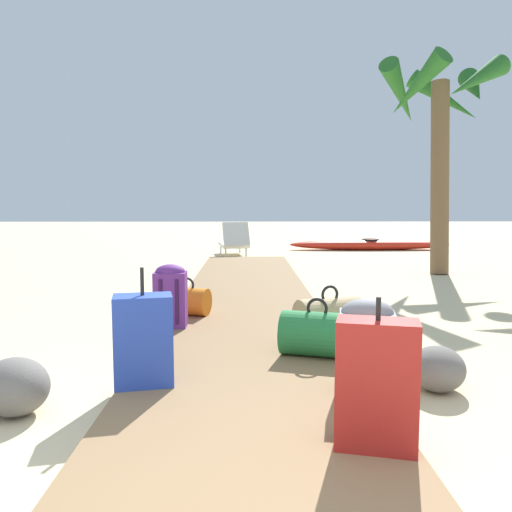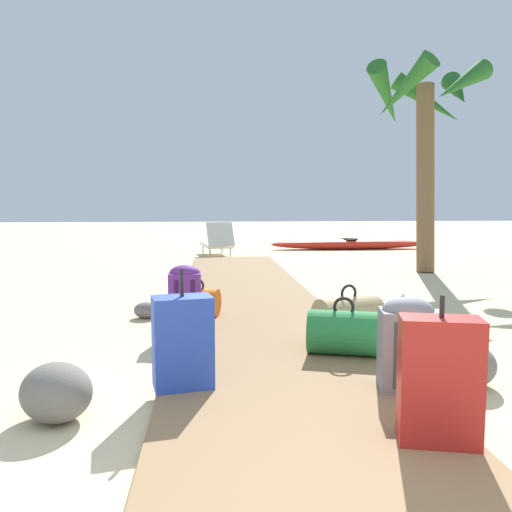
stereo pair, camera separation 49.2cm
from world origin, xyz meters
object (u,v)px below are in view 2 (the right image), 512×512
duffel_bag_green (343,332)px  lounge_chair (217,242)px  duffel_bag_orange (197,302)px  suitcase_blue (183,342)px  palm_tree_far_right (425,117)px  backpack_purple (185,295)px  suitcase_red (439,381)px  duffel_bag_tan (348,317)px  kayak (349,244)px  backpack_grey (407,341)px

duffel_bag_green → lounge_chair: bearing=95.8°
duffel_bag_orange → suitcase_blue: bearing=-91.0°
duffel_bag_green → palm_tree_far_right: 6.53m
suitcase_blue → backpack_purple: (-0.06, 1.58, 0.02)m
suitcase_red → backpack_purple: (-1.34, 2.46, 0.00)m
backpack_purple → lounge_chair: 7.43m
suitcase_blue → duffel_bag_green: (1.20, 0.61, -0.12)m
duffel_bag_tan → duffel_bag_orange: bearing=144.4°
backpack_purple → suitcase_blue: bearing=-87.9°
suitcase_red → lounge_chair: bearing=95.4°
lounge_chair → palm_tree_far_right: bearing=-39.8°
suitcase_red → palm_tree_far_right: bearing=67.8°
palm_tree_far_right → kayak: bearing=90.8°
duffel_bag_green → duffel_bag_orange: (-1.17, 1.48, -0.03)m
backpack_purple → duffel_bag_orange: backpack_purple is taller
suitcase_red → duffel_bag_tan: 2.02m
duffel_bag_tan → kayak: size_ratio=0.15×
backpack_grey → lounge_chair: (-1.05, 9.16, -0.06)m
suitcase_red → duffel_bag_green: (-0.08, 1.49, -0.14)m
duffel_bag_green → duffel_bag_orange: bearing=128.2°
suitcase_blue → duffel_bag_green: size_ratio=1.23×
backpack_grey → duffel_bag_green: size_ratio=0.95×
suitcase_red → duffel_bag_orange: size_ratio=1.42×
suitcase_blue → palm_tree_far_right: palm_tree_far_right is taller
lounge_chair → suitcase_red: bearing=-84.6°
backpack_grey → duffel_bag_green: bearing=104.2°
backpack_purple → lounge_chair: size_ratio=0.38×
duffel_bag_tan → lounge_chair: 7.93m
duffel_bag_orange → lounge_chair: 6.90m
kayak → duffel_bag_tan: bearing=-105.5°
kayak → duffel_bag_orange: bearing=-115.2°
backpack_grey → lounge_chair: size_ratio=0.37×
backpack_purple → palm_tree_far_right: bearing=46.5°
duffel_bag_orange → palm_tree_far_right: palm_tree_far_right is taller
backpack_purple → kayak: 9.81m
palm_tree_far_right → backpack_grey: bearing=-113.5°
lounge_chair → duffel_bag_tan: bearing=-82.5°
backpack_purple → kayak: bearing=65.6°
suitcase_blue → duffel_bag_green: suitcase_blue is taller
backpack_grey → lounge_chair: bearing=96.5°
lounge_chair → kayak: bearing=22.7°
suitcase_red → backpack_purple: suitcase_red is taller
duffel_bag_green → backpack_purple: (-1.26, 0.97, 0.14)m
suitcase_blue → kayak: suitcase_blue is taller
duffel_bag_orange → lounge_chair: bearing=87.4°
duffel_bag_tan → duffel_bag_orange: duffel_bag_tan is taller
suitcase_red → suitcase_blue: (-1.28, 0.88, -0.02)m
duffel_bag_tan → palm_tree_far_right: bearing=60.8°
backpack_purple → lounge_chair: lounge_chair is taller
backpack_grey → lounge_chair: lounge_chair is taller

